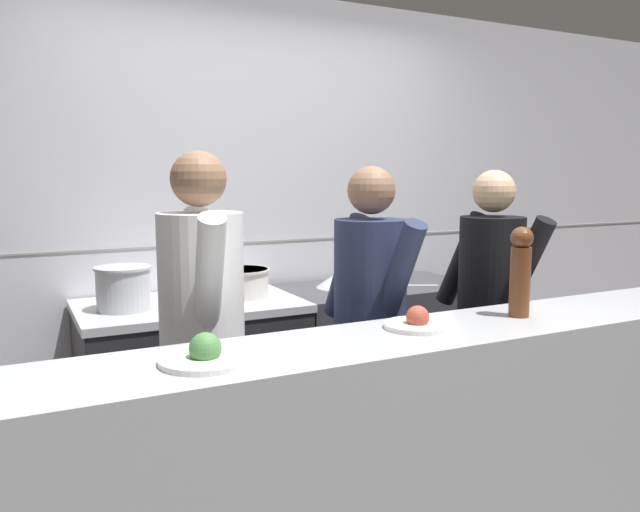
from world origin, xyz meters
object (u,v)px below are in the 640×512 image
(chef_line, at_px, (490,310))
(oven_range, at_px, (192,386))
(sauce_pot, at_px, (242,282))
(pepper_mill, at_px, (520,270))
(chefs_knife, at_px, (404,285))
(stock_pot, at_px, (123,287))
(chef_head_cook, at_px, (202,336))
(plated_dish_appetiser, at_px, (417,323))
(mixing_bowl_steel, at_px, (340,279))
(plated_dish_main, at_px, (205,355))
(chef_sous, at_px, (370,325))

(chef_line, bearing_deg, oven_range, 140.13)
(sauce_pot, height_order, pepper_mill, pepper_mill)
(chefs_knife, relative_size, chef_line, 0.20)
(stock_pot, relative_size, chef_head_cook, 0.17)
(sauce_pot, height_order, plated_dish_appetiser, plated_dish_appetiser)
(mixing_bowl_steel, relative_size, chefs_knife, 0.92)
(mixing_bowl_steel, distance_m, chef_head_cook, 1.32)
(oven_range, xyz_separation_m, chef_line, (1.33, -0.76, 0.43))
(pepper_mill, relative_size, chef_line, 0.22)
(oven_range, relative_size, mixing_bowl_steel, 3.93)
(stock_pot, relative_size, plated_dish_appetiser, 1.12)
(stock_pot, height_order, mixing_bowl_steel, stock_pot)
(stock_pot, relative_size, plated_dish_main, 0.98)
(plated_dish_main, distance_m, chef_head_cook, 0.66)
(stock_pot, height_order, pepper_mill, pepper_mill)
(mixing_bowl_steel, relative_size, chef_line, 0.18)
(chef_line, bearing_deg, chefs_knife, 84.72)
(chefs_knife, height_order, plated_dish_main, plated_dish_main)
(plated_dish_main, relative_size, chef_head_cook, 0.17)
(sauce_pot, xyz_separation_m, chef_head_cook, (-0.44, -0.76, -0.06))
(oven_range, distance_m, plated_dish_appetiser, 1.51)
(chefs_knife, xyz_separation_m, pepper_mill, (-0.32, -1.24, 0.29))
(sauce_pot, bearing_deg, oven_range, -175.48)
(sauce_pot, height_order, chef_head_cook, chef_head_cook)
(oven_range, relative_size, pepper_mill, 3.18)
(mixing_bowl_steel, bearing_deg, sauce_pot, -177.32)
(plated_dish_appetiser, height_order, chef_sous, chef_sous)
(chefs_knife, height_order, chef_sous, chef_sous)
(plated_dish_appetiser, bearing_deg, plated_dish_main, -175.71)
(chef_sous, bearing_deg, mixing_bowl_steel, 64.97)
(mixing_bowl_steel, xyz_separation_m, pepper_mill, (0.04, -1.38, 0.24))
(chefs_knife, bearing_deg, plated_dish_main, -141.13)
(mixing_bowl_steel, bearing_deg, chefs_knife, -21.69)
(mixing_bowl_steel, distance_m, plated_dish_main, 1.88)
(sauce_pot, xyz_separation_m, mixing_bowl_steel, (0.62, 0.03, -0.04))
(pepper_mill, xyz_separation_m, chef_sous, (-0.35, 0.55, -0.30))
(plated_dish_appetiser, bearing_deg, chef_line, 33.23)
(chef_sous, relative_size, chef_line, 1.01)
(chef_head_cook, height_order, chef_line, chef_head_cook)
(stock_pot, xyz_separation_m, chef_head_cook, (0.19, -0.70, -0.10))
(oven_range, distance_m, plated_dish_main, 1.51)
(stock_pot, height_order, chefs_knife, stock_pot)
(chef_head_cook, distance_m, chef_sous, 0.75)
(plated_dish_appetiser, distance_m, chef_sous, 0.55)
(mixing_bowl_steel, height_order, chef_sous, chef_sous)
(oven_range, height_order, chef_line, chef_line)
(plated_dish_appetiser, xyz_separation_m, chef_head_cook, (-0.64, 0.57, -0.11))
(oven_range, bearing_deg, pepper_mill, -54.38)
(sauce_pot, height_order, mixing_bowl_steel, sauce_pot)
(mixing_bowl_steel, xyz_separation_m, plated_dish_appetiser, (-0.42, -1.36, 0.08))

